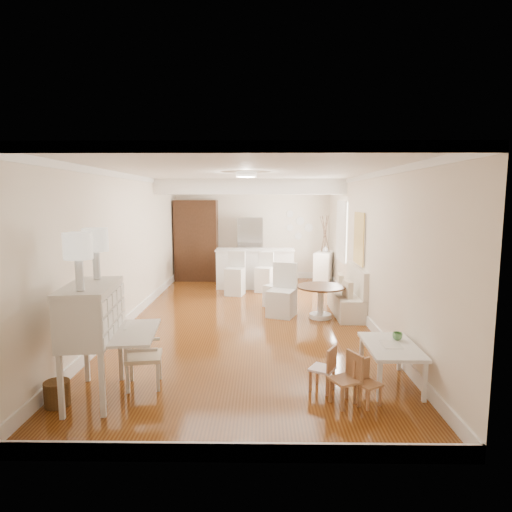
{
  "coord_description": "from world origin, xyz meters",
  "views": [
    {
      "loc": [
        0.27,
        -8.03,
        2.33
      ],
      "look_at": [
        0.16,
        0.3,
        1.22
      ],
      "focal_mm": 30.0,
      "sensor_mm": 36.0,
      "label": 1
    }
  ],
  "objects_px": {
    "kids_chair_a": "(345,379)",
    "breakfast_counter": "(255,268)",
    "bar_stool_right": "(264,272)",
    "fridge": "(263,249)",
    "gustavian_armchair": "(144,355)",
    "kids_table": "(390,365)",
    "kids_chair_b": "(322,368)",
    "slip_chair_near": "(282,290)",
    "kids_chair_c": "(368,383)",
    "wicker_basket": "(57,393)",
    "secretary_bureau": "(92,342)",
    "pantry_cabinet": "(197,240)",
    "dining_table": "(321,302)",
    "bar_stool_left": "(235,274)",
    "slip_chair_far": "(277,285)",
    "sideboard": "(324,268)"
  },
  "relations": [
    {
      "from": "kids_chair_a",
      "to": "breakfast_counter",
      "type": "height_order",
      "value": "breakfast_counter"
    },
    {
      "from": "bar_stool_right",
      "to": "fridge",
      "type": "distance_m",
      "value": 1.6
    },
    {
      "from": "gustavian_armchair",
      "to": "kids_chair_a",
      "type": "xyz_separation_m",
      "value": [
        2.42,
        -0.46,
        -0.1
      ]
    },
    {
      "from": "kids_table",
      "to": "kids_chair_b",
      "type": "bearing_deg",
      "value": -168.4
    },
    {
      "from": "kids_table",
      "to": "fridge",
      "type": "bearing_deg",
      "value": 102.87
    },
    {
      "from": "gustavian_armchair",
      "to": "slip_chair_near",
      "type": "relative_size",
      "value": 0.76
    },
    {
      "from": "kids_chair_c",
      "to": "slip_chair_near",
      "type": "bearing_deg",
      "value": 69.47
    },
    {
      "from": "bar_stool_right",
      "to": "kids_chair_b",
      "type": "bearing_deg",
      "value": -66.12
    },
    {
      "from": "wicker_basket",
      "to": "breakfast_counter",
      "type": "xyz_separation_m",
      "value": [
        2.15,
        6.56,
        0.37
      ]
    },
    {
      "from": "secretary_bureau",
      "to": "gustavian_armchair",
      "type": "distance_m",
      "value": 0.66
    },
    {
      "from": "breakfast_counter",
      "to": "pantry_cabinet",
      "type": "bearing_deg",
      "value": 147.57
    },
    {
      "from": "wicker_basket",
      "to": "dining_table",
      "type": "bearing_deg",
      "value": 46.32
    },
    {
      "from": "kids_table",
      "to": "slip_chair_near",
      "type": "xyz_separation_m",
      "value": [
        -1.23,
        3.17,
        0.27
      ]
    },
    {
      "from": "kids_chair_b",
      "to": "kids_chair_c",
      "type": "distance_m",
      "value": 0.6
    },
    {
      "from": "slip_chair_near",
      "to": "dining_table",
      "type": "bearing_deg",
      "value": 10.76
    },
    {
      "from": "kids_chair_a",
      "to": "fridge",
      "type": "height_order",
      "value": "fridge"
    },
    {
      "from": "kids_chair_a",
      "to": "kids_chair_c",
      "type": "xyz_separation_m",
      "value": [
        0.26,
        -0.0,
        -0.04
      ]
    },
    {
      "from": "kids_chair_b",
      "to": "slip_chair_near",
      "type": "height_order",
      "value": "slip_chair_near"
    },
    {
      "from": "dining_table",
      "to": "wicker_basket",
      "type": "bearing_deg",
      "value": -133.68
    },
    {
      "from": "bar_stool_right",
      "to": "fridge",
      "type": "bearing_deg",
      "value": 108.5
    },
    {
      "from": "pantry_cabinet",
      "to": "fridge",
      "type": "relative_size",
      "value": 1.28
    },
    {
      "from": "wicker_basket",
      "to": "bar_stool_left",
      "type": "relative_size",
      "value": 0.27
    },
    {
      "from": "kids_table",
      "to": "breakfast_counter",
      "type": "distance_m",
      "value": 6.22
    },
    {
      "from": "kids_table",
      "to": "fridge",
      "type": "xyz_separation_m",
      "value": [
        -1.6,
        7.0,
        0.64
      ]
    },
    {
      "from": "slip_chair_far",
      "to": "kids_table",
      "type": "bearing_deg",
      "value": 58.7
    },
    {
      "from": "kids_chair_b",
      "to": "pantry_cabinet",
      "type": "relative_size",
      "value": 0.25
    },
    {
      "from": "wicker_basket",
      "to": "bar_stool_left",
      "type": "xyz_separation_m",
      "value": [
        1.67,
        5.68,
        0.39
      ]
    },
    {
      "from": "pantry_cabinet",
      "to": "slip_chair_near",
      "type": "bearing_deg",
      "value": -59.48
    },
    {
      "from": "kids_chair_c",
      "to": "pantry_cabinet",
      "type": "relative_size",
      "value": 0.23
    },
    {
      "from": "fridge",
      "to": "sideboard",
      "type": "xyz_separation_m",
      "value": [
        1.69,
        -0.57,
        -0.45
      ]
    },
    {
      "from": "wicker_basket",
      "to": "fridge",
      "type": "height_order",
      "value": "fridge"
    },
    {
      "from": "bar_stool_left",
      "to": "kids_chair_b",
      "type": "bearing_deg",
      "value": -62.61
    },
    {
      "from": "kids_chair_c",
      "to": "fridge",
      "type": "bearing_deg",
      "value": 66.12
    },
    {
      "from": "fridge",
      "to": "slip_chair_far",
      "type": "bearing_deg",
      "value": -84.14
    },
    {
      "from": "kids_chair_c",
      "to": "slip_chair_near",
      "type": "distance_m",
      "value": 3.82
    },
    {
      "from": "dining_table",
      "to": "bar_stool_right",
      "type": "relative_size",
      "value": 0.95
    },
    {
      "from": "breakfast_counter",
      "to": "bar_stool_right",
      "type": "xyz_separation_m",
      "value": [
        0.24,
        -0.5,
        -0.02
      ]
    },
    {
      "from": "kids_chair_b",
      "to": "breakfast_counter",
      "type": "bearing_deg",
      "value": -141.7
    },
    {
      "from": "wicker_basket",
      "to": "sideboard",
      "type": "bearing_deg",
      "value": 60.12
    },
    {
      "from": "kids_table",
      "to": "slip_chair_near",
      "type": "bearing_deg",
      "value": 111.13
    },
    {
      "from": "slip_chair_near",
      "to": "bar_stool_left",
      "type": "xyz_separation_m",
      "value": [
        -1.05,
        1.9,
        0.0
      ]
    },
    {
      "from": "kids_table",
      "to": "kids_chair_c",
      "type": "relative_size",
      "value": 2.0
    },
    {
      "from": "breakfast_counter",
      "to": "kids_chair_b",
      "type": "bearing_deg",
      "value": -81.52
    },
    {
      "from": "breakfast_counter",
      "to": "sideboard",
      "type": "distance_m",
      "value": 1.95
    },
    {
      "from": "gustavian_armchair",
      "to": "kids_chair_b",
      "type": "relative_size",
      "value": 1.4
    },
    {
      "from": "kids_chair_a",
      "to": "breakfast_counter",
      "type": "relative_size",
      "value": 0.3
    },
    {
      "from": "kids_chair_a",
      "to": "slip_chair_far",
      "type": "bearing_deg",
      "value": 162.94
    },
    {
      "from": "breakfast_counter",
      "to": "fridge",
      "type": "bearing_deg",
      "value": 79.22
    },
    {
      "from": "dining_table",
      "to": "bar_stool_left",
      "type": "xyz_separation_m",
      "value": [
        -1.81,
        2.03,
        0.21
      ]
    },
    {
      "from": "wicker_basket",
      "to": "bar_stool_right",
      "type": "bearing_deg",
      "value": 68.48
    }
  ]
}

